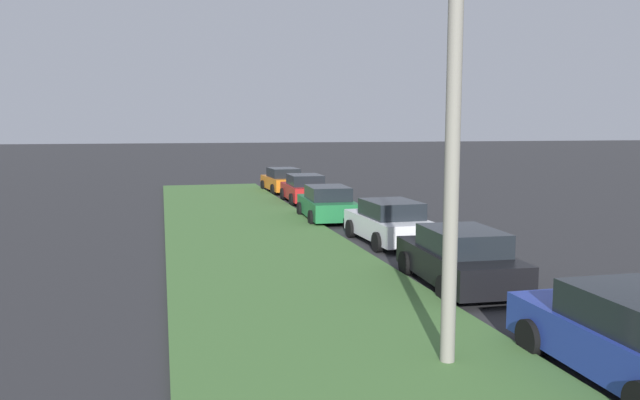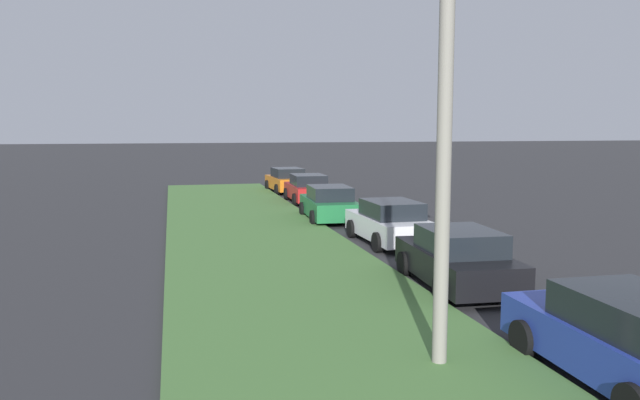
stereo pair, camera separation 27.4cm
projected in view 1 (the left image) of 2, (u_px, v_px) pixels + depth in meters
The scene contains 8 objects.
grass_median at pixel (326, 325), 12.20m from camera, with size 60.00×6.00×0.12m, color #477238.
parked_car_blue at pixel (634, 338), 9.53m from camera, with size 4.33×2.08×1.47m.
parked_car_black at pixel (459, 258), 15.28m from camera, with size 4.39×2.20×1.47m.
parked_car_white at pixel (389, 222), 20.99m from camera, with size 4.34×2.09×1.47m.
parked_car_green at pixel (327, 204), 26.04m from camera, with size 4.38×2.18×1.47m.
parked_car_red at pixel (304, 189), 32.26m from camera, with size 4.34×2.09×1.47m.
parked_car_orange at pixel (283, 180), 37.27m from camera, with size 4.39×2.19×1.47m.
streetlight at pixel (472, 97), 9.84m from camera, with size 0.78×2.86×7.50m.
Camera 1 is at (-1.44, 9.73, 3.93)m, focal length 34.99 mm.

